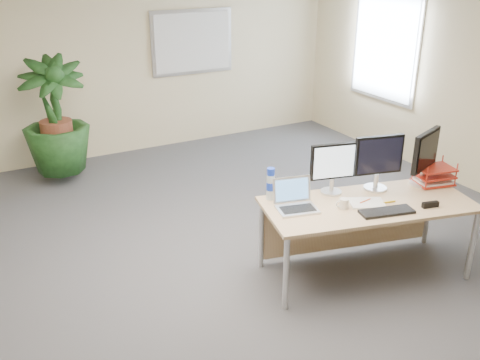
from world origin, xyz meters
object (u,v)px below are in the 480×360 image
desk (362,213)px  laptop (295,201)px  floor_plant (56,126)px  monitor_right (378,159)px  monitor_left (333,165)px

desk → laptop: size_ratio=4.95×
floor_plant → monitor_right: size_ratio=2.85×
floor_plant → monitor_left: bearing=-60.5°
desk → monitor_right: bearing=23.8°
monitor_left → desk: bearing=-52.3°
floor_plant → monitor_right: floor_plant is taller
monitor_right → laptop: (-0.89, 0.04, -0.24)m
floor_plant → desk: bearing=-59.9°
monitor_right → laptop: size_ratio=1.30×
monitor_left → laptop: (-0.47, -0.10, -0.21)m
monitor_left → monitor_right: 0.44m
monitor_right → desk: bearing=-156.2°
monitor_left → floor_plant: bearing=119.5°
monitor_left → monitor_right: (0.42, -0.13, 0.03)m
desk → monitor_right: 0.52m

